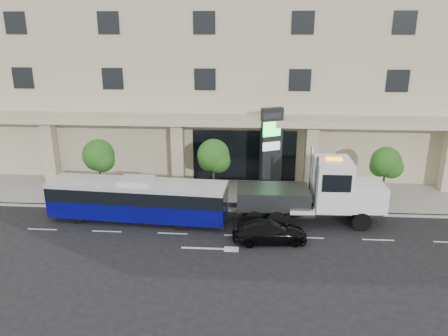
% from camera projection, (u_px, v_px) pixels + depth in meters
% --- Properties ---
extents(ground, '(120.00, 120.00, 0.00)m').
position_uv_depth(ground, '(241.00, 225.00, 27.10)').
color(ground, black).
rests_on(ground, ground).
extents(sidewalk, '(120.00, 6.00, 0.15)m').
position_uv_depth(sidewalk, '(243.00, 194.00, 31.83)').
color(sidewalk, gray).
rests_on(sidewalk, ground).
extents(curb, '(120.00, 0.30, 0.15)m').
position_uv_depth(curb, '(242.00, 211.00, 28.98)').
color(curb, gray).
rests_on(curb, ground).
extents(convention_center, '(60.00, 17.60, 20.00)m').
position_uv_depth(convention_center, '(248.00, 48.00, 38.68)').
color(convention_center, '#BCAC8D').
rests_on(convention_center, ground).
extents(tree_left, '(2.27, 2.20, 4.22)m').
position_uv_depth(tree_left, '(99.00, 157.00, 30.21)').
color(tree_left, '#422B19').
rests_on(tree_left, sidewalk).
extents(tree_mid, '(2.28, 2.20, 4.38)m').
position_uv_depth(tree_mid, '(214.00, 157.00, 29.64)').
color(tree_mid, '#422B19').
rests_on(tree_mid, sidewalk).
extents(tree_right, '(2.10, 2.00, 4.04)m').
position_uv_depth(tree_right, '(386.00, 164.00, 28.95)').
color(tree_right, '#422B19').
rests_on(tree_right, sidewalk).
extents(city_bus, '(11.29, 3.13, 2.82)m').
position_uv_depth(city_bus, '(138.00, 199.00, 27.32)').
color(city_bus, black).
rests_on(city_bus, ground).
extents(tow_truck, '(10.16, 2.67, 4.63)m').
position_uv_depth(tow_truck, '(317.00, 193.00, 26.96)').
color(tow_truck, '#2D3033').
rests_on(tow_truck, ground).
extents(black_sedan, '(4.42, 2.19, 1.23)m').
position_uv_depth(black_sedan, '(270.00, 231.00, 24.82)').
color(black_sedan, black).
rests_on(black_sedan, ground).
extents(signage_pylon, '(1.62, 1.16, 6.20)m').
position_uv_depth(signage_pylon, '(271.00, 150.00, 31.27)').
color(signage_pylon, black).
rests_on(signage_pylon, sidewalk).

